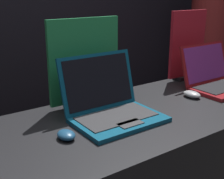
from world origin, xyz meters
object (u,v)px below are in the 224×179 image
at_px(laptop_back, 217,78).
at_px(mouse_middle, 66,135).
at_px(mouse_back, 192,94).
at_px(promo_stand_middle, 85,64).
at_px(laptop_middle, 111,104).
at_px(person_bystander, 207,56).
at_px(promo_stand_back, 187,47).

bearing_deg(laptop_back, mouse_middle, -175.59).
bearing_deg(mouse_back, promo_stand_middle, 154.48).
height_order(promo_stand_middle, laptop_back, promo_stand_middle).
relative_size(laptop_middle, mouse_middle, 4.37).
xyz_separation_m(laptop_back, person_bystander, (0.71, 0.63, -0.06)).
bearing_deg(mouse_middle, promo_stand_back, 17.22).
xyz_separation_m(mouse_middle, promo_stand_middle, (0.27, 0.30, 0.19)).
height_order(promo_stand_back, person_bystander, person_bystander).
relative_size(mouse_back, promo_stand_back, 0.24).
distance_m(mouse_middle, person_bystander, 1.91).
height_order(mouse_middle, laptop_back, laptop_back).
height_order(promo_stand_middle, person_bystander, person_bystander).
bearing_deg(laptop_back, person_bystander, 41.61).
xyz_separation_m(laptop_back, promo_stand_back, (0.00, 0.25, 0.15)).
relative_size(laptop_back, promo_stand_back, 0.88).
height_order(laptop_middle, promo_stand_back, promo_stand_back).
distance_m(mouse_middle, laptop_back, 1.06).
distance_m(promo_stand_middle, mouse_back, 0.62).
relative_size(mouse_middle, promo_stand_middle, 0.21).
relative_size(laptop_back, mouse_back, 3.66).
distance_m(mouse_back, person_bystander, 1.18).
distance_m(laptop_back, mouse_back, 0.26).
xyz_separation_m(mouse_middle, promo_stand_back, (1.06, 0.33, 0.20)).
bearing_deg(mouse_middle, laptop_middle, 15.75).
distance_m(laptop_middle, mouse_middle, 0.29).
xyz_separation_m(laptop_middle, promo_stand_middle, (0.00, 0.23, 0.15)).
xyz_separation_m(promo_stand_middle, person_bystander, (1.50, 0.41, -0.21)).
distance_m(mouse_middle, promo_stand_back, 1.12).
xyz_separation_m(mouse_middle, laptop_back, (1.06, 0.08, 0.04)).
relative_size(mouse_middle, person_bystander, 0.05).
bearing_deg(person_bystander, mouse_middle, -158.01).
bearing_deg(promo_stand_middle, promo_stand_back, 1.88).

